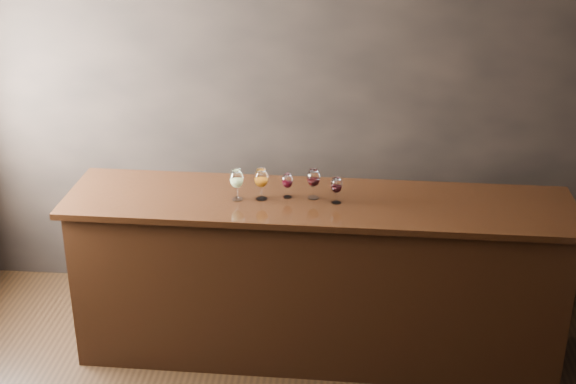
# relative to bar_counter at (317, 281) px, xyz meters

# --- Properties ---
(room_shell) EXTENTS (5.02, 4.52, 2.81)m
(room_shell) POSITION_rel_bar_counter_xyz_m (-0.61, -1.21, 1.23)
(room_shell) COLOR black
(room_shell) RESTS_ON ground
(bar_counter) EXTENTS (3.30, 0.75, 1.15)m
(bar_counter) POSITION_rel_bar_counter_xyz_m (0.00, 0.00, 0.00)
(bar_counter) COLOR black
(bar_counter) RESTS_ON ground
(bar_top) EXTENTS (3.41, 0.83, 0.04)m
(bar_top) POSITION_rel_bar_counter_xyz_m (0.00, 0.00, 0.60)
(bar_top) COLOR black
(bar_top) RESTS_ON bar_counter
(back_bar_shelf) EXTENTS (2.24, 0.40, 0.81)m
(back_bar_shelf) POSITION_rel_bar_counter_xyz_m (-0.60, 0.70, -0.17)
(back_bar_shelf) COLOR black
(back_bar_shelf) RESTS_ON ground
(glass_white) EXTENTS (0.09, 0.09, 0.21)m
(glass_white) POSITION_rel_bar_counter_xyz_m (-0.54, -0.04, 0.76)
(glass_white) COLOR white
(glass_white) RESTS_ON bar_top
(glass_amber) EXTENTS (0.09, 0.09, 0.22)m
(glass_amber) POSITION_rel_bar_counter_xyz_m (-0.38, -0.02, 0.77)
(glass_amber) COLOR white
(glass_amber) RESTS_ON bar_top
(glass_red_a) EXTENTS (0.07, 0.07, 0.17)m
(glass_red_a) POSITION_rel_bar_counter_xyz_m (-0.21, 0.03, 0.73)
(glass_red_a) COLOR white
(glass_red_a) RESTS_ON bar_top
(glass_red_b) EXTENTS (0.09, 0.09, 0.21)m
(glass_red_b) POSITION_rel_bar_counter_xyz_m (-0.03, 0.03, 0.76)
(glass_red_b) COLOR white
(glass_red_b) RESTS_ON bar_top
(glass_red_c) EXTENTS (0.08, 0.08, 0.18)m
(glass_red_c) POSITION_rel_bar_counter_xyz_m (0.12, -0.03, 0.74)
(glass_red_c) COLOR white
(glass_red_c) RESTS_ON bar_top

